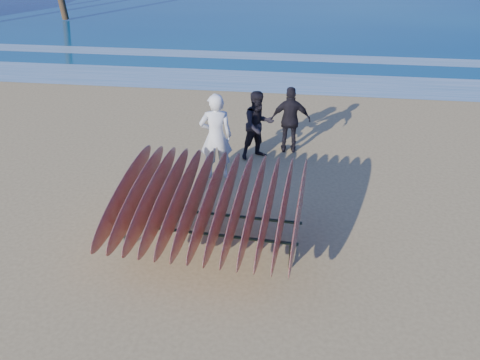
{
  "coord_description": "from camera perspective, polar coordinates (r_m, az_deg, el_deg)",
  "views": [
    {
      "loc": [
        1.11,
        -7.43,
        5.39
      ],
      "look_at": [
        0.0,
        0.8,
        0.95
      ],
      "focal_mm": 38.0,
      "sensor_mm": 36.0,
      "label": 1
    }
  ],
  "objects": [
    {
      "name": "foam_near",
      "position": [
        18.28,
        3.92,
        10.93
      ],
      "size": [
        160.0,
        160.0,
        0.0
      ],
      "primitive_type": "plane",
      "color": "white",
      "rests_on": "ground"
    },
    {
      "name": "person_dark_a",
      "position": [
        12.18,
        2.05,
        6.15
      ],
      "size": [
        1.03,
        0.97,
        1.67
      ],
      "primitive_type": "imported",
      "rotation": [
        0.0,
        0.0,
        0.57
      ],
      "color": "black",
      "rests_on": "ground"
    },
    {
      "name": "surfboard_rack",
      "position": [
        8.76,
        -3.52,
        -2.56
      ],
      "size": [
        3.36,
        3.16,
        1.51
      ],
      "rotation": [
        0.0,
        0.0,
        -0.06
      ],
      "color": "black",
      "rests_on": "ground"
    },
    {
      "name": "foam_far",
      "position": [
        21.64,
        4.62,
        13.63
      ],
      "size": [
        160.0,
        160.0,
        0.0
      ],
      "primitive_type": "plane",
      "color": "white",
      "rests_on": "ground"
    },
    {
      "name": "person_white",
      "position": [
        11.19,
        -2.72,
        4.89
      ],
      "size": [
        0.8,
        0.62,
        1.97
      ],
      "primitive_type": "imported",
      "rotation": [
        0.0,
        0.0,
        3.37
      ],
      "color": "white",
      "rests_on": "ground"
    },
    {
      "name": "ground",
      "position": [
        9.25,
        -0.67,
        -7.53
      ],
      "size": [
        120.0,
        120.0,
        0.0
      ],
      "primitive_type": "plane",
      "color": "tan",
      "rests_on": "ground"
    },
    {
      "name": "person_dark_b",
      "position": [
        12.57,
        5.69,
        6.72
      ],
      "size": [
        1.01,
        0.49,
        1.66
      ],
      "primitive_type": "imported",
      "rotation": [
        0.0,
        0.0,
        3.22
      ],
      "color": "black",
      "rests_on": "ground"
    }
  ]
}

